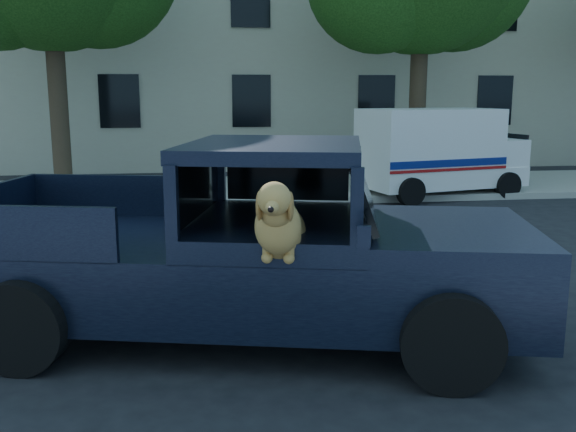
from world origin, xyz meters
name	(u,v)px	position (x,y,z in m)	size (l,w,h in m)	color
ground	(269,321)	(0.00, 0.00, 0.00)	(120.00, 120.00, 0.00)	black
far_sidewalk	(227,190)	(0.00, 9.20, 0.07)	(60.00, 4.00, 0.15)	gray
lane_stripes	(365,243)	(2.00, 3.40, 0.01)	(21.60, 0.14, 0.01)	silver
building_main	(300,34)	(3.00, 16.50, 4.50)	(26.00, 6.00, 9.00)	#B8B398
pickup_truck	(239,272)	(-0.34, -0.39, 0.68)	(5.95, 3.50, 2.00)	black
mail_truck	(438,159)	(4.95, 7.86, 0.91)	(4.12, 2.67, 2.09)	silver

